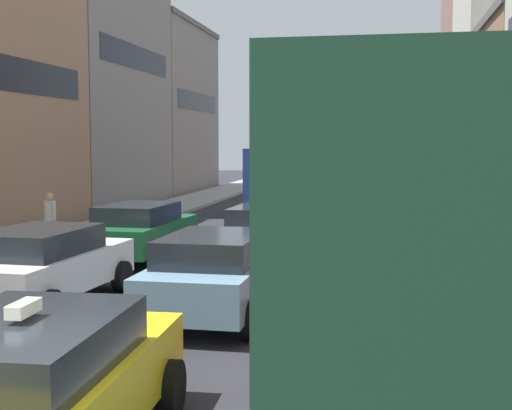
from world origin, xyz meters
TOP-DOWN VIEW (x-y plane):
  - sidewalk_left at (-6.70, 20.00)m, footprint 2.60×64.00m
  - lane_stripe_left at (-1.70, 20.00)m, footprint 0.16×60.00m
  - lane_stripe_right at (1.70, 20.00)m, footprint 0.16×60.00m
  - building_row_left at (-12.00, 23.60)m, footprint 7.20×43.90m
  - removalist_box_truck at (3.70, 2.10)m, footprint 2.81×7.74m
  - taxi_centre_lane_front at (-0.19, 1.38)m, footprint 2.20×4.37m
  - sedan_centre_lane_second at (0.09, 7.51)m, footprint 2.11×4.33m
  - wagon_left_lane_second at (-3.33, 7.74)m, footprint 2.25×4.39m
  - hatchback_centre_lane_third at (0.11, 13.11)m, footprint 2.20×4.37m
  - sedan_left_lane_third at (-3.29, 13.05)m, footprint 2.19×4.36m
  - sedan_right_lane_behind_truck at (3.41, 9.18)m, footprint 2.21×4.37m
  - bus_mid_queue_primary at (-0.06, 21.48)m, footprint 3.00×10.56m
  - pedestrian_near_kerb at (-6.39, 14.17)m, footprint 0.47×0.34m

SIDE VIEW (x-z plane):
  - lane_stripe_left at x=-1.70m, z-range 0.00..0.01m
  - lane_stripe_right at x=1.70m, z-range 0.00..0.01m
  - sidewalk_left at x=-6.70m, z-range 0.00..0.14m
  - sedan_centre_lane_second at x=0.09m, z-range 0.05..1.54m
  - wagon_left_lane_second at x=-3.33m, z-range 0.05..1.54m
  - hatchback_centre_lane_third at x=0.11m, z-range 0.05..1.54m
  - sedan_left_lane_third at x=-3.29m, z-range 0.05..1.54m
  - sedan_right_lane_behind_truck at x=3.41m, z-range 0.05..1.54m
  - taxi_centre_lane_front at x=-0.19m, z-range -0.03..1.63m
  - pedestrian_near_kerb at x=-6.39m, z-range 0.12..1.78m
  - bus_mid_queue_primary at x=-0.06m, z-range 0.31..3.21m
  - removalist_box_truck at x=3.70m, z-range 0.18..3.76m
  - building_row_left at x=-12.00m, z-range -1.24..11.83m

